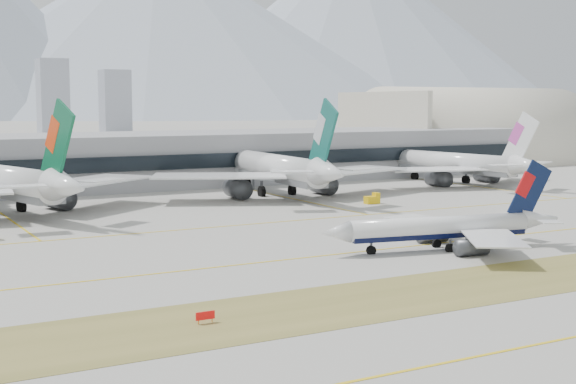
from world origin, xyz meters
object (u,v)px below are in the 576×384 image
terminal (108,160)px  hangar (471,162)px  taxiing_airliner (447,228)px  widebody_eva (4,183)px  widebody_china_air (460,165)px  widebody_cathay (279,170)px

terminal → hangar: hangar is taller
terminal → hangar: size_ratio=3.08×
taxiing_airliner → hangar: hangar is taller
taxiing_airliner → hangar: 198.06m
widebody_eva → hangar: 202.00m
taxiing_airliner → widebody_china_air: bearing=-121.4°
widebody_china_air → hangar: (61.95, 64.43, -5.67)m
widebody_cathay → taxiing_airliner: bearing=175.7°
widebody_cathay → terminal: bearing=39.1°
widebody_cathay → hangar: (123.07, 65.10, -6.60)m
widebody_eva → terminal: bearing=-53.1°
widebody_eva → terminal: 58.43m
widebody_china_air → hangar: bearing=-50.6°
widebody_eva → terminal: widebody_eva is taller
hangar → taxiing_airliner: bearing=-132.9°
widebody_cathay → widebody_china_air: size_ratio=1.16×
widebody_eva → widebody_china_air: (128.86, 1.55, -0.85)m
widebody_eva → hangar: bearing=-85.7°
taxiing_airliner → terminal: 126.51m
widebody_china_air → terminal: 102.66m
widebody_china_air → terminal: bearing=57.7°
taxiing_airliner → terminal: size_ratio=0.15×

